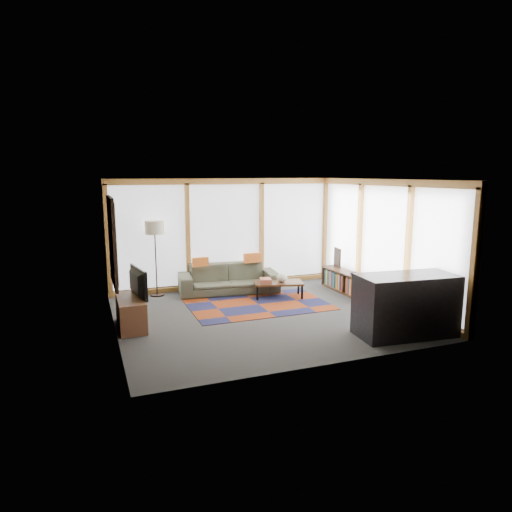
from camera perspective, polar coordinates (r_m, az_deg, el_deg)
name	(u,v)px	position (r m, az deg, el deg)	size (l,w,h in m)	color
ground	(263,315)	(8.94, 0.92, -7.39)	(5.50, 5.50, 0.00)	#2B2B28
room_envelope	(276,232)	(9.30, 2.50, 3.03)	(5.52, 5.02, 2.62)	#473C32
rug	(258,305)	(9.61, 0.31, -6.08)	(2.86, 1.84, 0.01)	maroon
sofa	(229,279)	(10.52, -3.45, -2.83)	(2.26, 0.88, 0.66)	#383A2A
pillow_left	(200,262)	(10.29, -6.96, -0.73)	(0.37, 0.11, 0.20)	#CC6122
pillow_right	(252,258)	(10.66, -0.46, -0.21)	(0.40, 0.12, 0.22)	#CC6122
floor_lamp	(156,259)	(10.37, -12.42, -0.31)	(0.43, 0.43, 1.70)	#322219
coffee_table	(278,290)	(10.14, 2.82, -4.22)	(1.06, 0.53, 0.35)	black
book_stack	(266,281)	(9.98, 1.20, -3.11)	(0.24, 0.30, 0.10)	brown
vase	(282,278)	(10.06, 3.27, -2.71)	(0.23, 0.23, 0.20)	beige
bookshelf	(349,283)	(10.64, 11.54, -3.35)	(0.35, 1.94, 0.48)	black
bowl_a	(365,276)	(10.11, 13.52, -2.47)	(0.18, 0.18, 0.09)	black
bowl_b	(354,273)	(10.37, 12.11, -2.13)	(0.16, 0.16, 0.08)	black
shelf_picture	(337,257)	(11.23, 10.13, -0.16)	(0.04, 0.34, 0.45)	black
tv_console	(131,313)	(8.47, -15.37, -6.85)	(0.45, 1.08, 0.54)	brown
television	(134,283)	(8.39, -15.06, -3.23)	(0.92, 0.12, 0.53)	black
bar_counter	(406,305)	(8.14, 18.22, -5.86)	(1.65, 0.77, 1.05)	black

